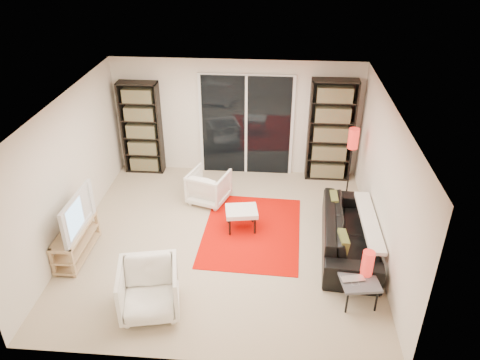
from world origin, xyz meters
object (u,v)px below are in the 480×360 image
at_px(bookshelf_right, 331,131).
at_px(side_table, 359,282).
at_px(ottoman, 242,212).
at_px(armchair_front, 149,289).
at_px(sofa, 350,232).
at_px(bookshelf_left, 142,128).
at_px(tv_stand, 76,241).
at_px(floor_lamp, 353,145).
at_px(armchair_back, 209,187).

bearing_deg(bookshelf_right, side_table, -87.83).
height_order(ottoman, side_table, same).
distance_m(armchair_front, ottoman, 2.31).
xyz_separation_m(sofa, armchair_front, (-2.90, -1.62, 0.05)).
height_order(bookshelf_left, side_table, bookshelf_left).
height_order(tv_stand, floor_lamp, floor_lamp).
distance_m(armchair_back, armchair_front, 2.92).
distance_m(bookshelf_right, armchair_back, 2.68).
height_order(armchair_front, ottoman, armchair_front).
height_order(armchair_back, ottoman, armchair_back).
xyz_separation_m(tv_stand, armchair_back, (1.88, 1.79, 0.05)).
relative_size(bookshelf_left, tv_stand, 1.70).
bearing_deg(ottoman, tv_stand, -160.10).
height_order(bookshelf_left, tv_stand, bookshelf_left).
height_order(bookshelf_left, armchair_front, bookshelf_left).
distance_m(bookshelf_right, ottoman, 2.67).
bearing_deg(armchair_back, bookshelf_right, -135.99).
bearing_deg(sofa, side_table, -177.37).
height_order(bookshelf_right, tv_stand, bookshelf_right).
bearing_deg(armchair_back, floor_lamp, -153.50).
height_order(bookshelf_right, armchair_front, bookshelf_right).
bearing_deg(bookshelf_right, tv_stand, -145.14).
bearing_deg(bookshelf_left, ottoman, -41.90).
height_order(armchair_front, floor_lamp, floor_lamp).
xyz_separation_m(bookshelf_right, floor_lamp, (0.33, -0.73, 0.04)).
relative_size(bookshelf_right, tv_stand, 1.84).
height_order(bookshelf_right, sofa, bookshelf_right).
bearing_deg(bookshelf_left, armchair_back, -36.44).
bearing_deg(floor_lamp, sofa, -95.38).
relative_size(armchair_back, floor_lamp, 0.49).
xyz_separation_m(armchair_back, side_table, (2.45, -2.49, 0.04)).
height_order(bookshelf_left, bookshelf_right, bookshelf_right).
distance_m(bookshelf_left, armchair_front, 4.22).
relative_size(bookshelf_left, side_table, 3.31).
bearing_deg(floor_lamp, side_table, -93.80).
bearing_deg(floor_lamp, tv_stand, -154.19).
xyz_separation_m(bookshelf_right, armchair_back, (-2.32, -1.13, -0.73)).
height_order(side_table, floor_lamp, floor_lamp).
distance_m(bookshelf_left, armchair_back, 2.02).
distance_m(armchair_back, floor_lamp, 2.79).
xyz_separation_m(ottoman, side_table, (1.76, -1.63, 0.01)).
xyz_separation_m(tv_stand, armchair_front, (1.47, -1.10, 0.11)).
bearing_deg(bookshelf_left, side_table, -42.26).
distance_m(sofa, floor_lamp, 1.84).
xyz_separation_m(tv_stand, sofa, (4.37, 0.52, 0.06)).
relative_size(sofa, armchair_back, 3.16).
distance_m(ottoman, side_table, 2.40).
height_order(armchair_back, armchair_front, armchair_front).
xyz_separation_m(tv_stand, ottoman, (2.57, 0.93, 0.08)).
xyz_separation_m(sofa, ottoman, (-1.80, 0.41, 0.02)).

